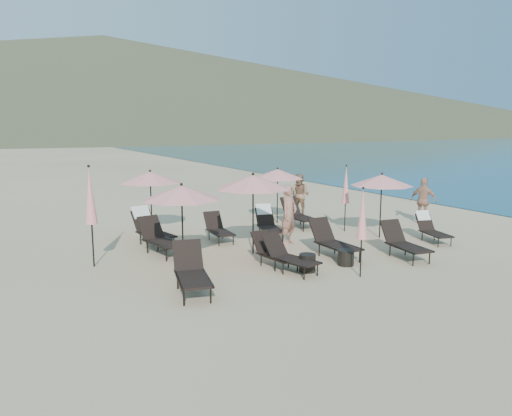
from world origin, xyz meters
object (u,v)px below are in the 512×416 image
lounger_6 (150,227)px  umbrella_open_2 (382,180)px  lounger_2 (289,255)px  umbrella_closed_1 (346,185)px  lounger_1 (273,252)px  umbrella_closed_2 (90,196)px  umbrella_closed_0 (362,215)px  umbrella_open_4 (278,174)px  beachgoer_c (424,200)px  umbrella_open_3 (150,177)px  lounger_3 (333,241)px  side_table_1 (346,258)px  beachgoer_a (289,215)px  lounger_0 (191,271)px  lounger_8 (218,228)px  beachgoer_b (300,195)px  lounger_10 (298,214)px  umbrella_open_0 (182,193)px  umbrella_open_1 (253,182)px  lounger_7 (160,238)px  side_table_0 (307,263)px  lounger_5 (431,228)px  lounger_9 (268,223)px  lounger_4 (404,242)px

lounger_6 → umbrella_open_2: size_ratio=0.88×
lounger_2 → umbrella_closed_1: (4.48, 3.23, 1.24)m
lounger_1 → umbrella_closed_2: umbrella_closed_2 is taller
umbrella_closed_0 → lounger_1: bearing=128.1°
umbrella_open_4 → umbrella_closed_1: size_ratio=0.91×
umbrella_open_2 → beachgoer_c: bearing=18.6°
umbrella_open_3 → lounger_3: bearing=-55.7°
side_table_1 → beachgoer_a: (-0.04, 2.85, 0.75)m
lounger_0 → beachgoer_c: size_ratio=1.09×
umbrella_closed_2 → lounger_1: bearing=-29.0°
lounger_1 → beachgoer_c: 8.56m
lounger_8 → beachgoer_b: 5.54m
lounger_2 → umbrella_closed_1: size_ratio=0.72×
lounger_10 → beachgoer_c: 5.01m
lounger_8 → umbrella_open_0: size_ratio=0.70×
umbrella_open_1 → umbrella_closed_2: size_ratio=0.88×
side_table_1 → beachgoer_a: 2.94m
lounger_7 → side_table_0: bearing=-62.7°
lounger_8 → umbrella_open_4: size_ratio=0.73×
lounger_5 → lounger_10: 4.83m
lounger_7 → beachgoer_b: size_ratio=1.09×
umbrella_open_2 → umbrella_closed_2: size_ratio=0.80×
lounger_2 → umbrella_open_3: (-1.81, 6.07, 1.58)m
umbrella_open_3 → umbrella_closed_0: umbrella_closed_0 is taller
lounger_10 → side_table_0: 5.80m
umbrella_open_1 → beachgoer_a: bearing=16.9°
lounger_0 → beachgoer_a: 5.35m
lounger_7 → beachgoer_c: beachgoer_c is taller
beachgoer_b → lounger_0: bearing=-79.9°
umbrella_open_0 → umbrella_closed_1: size_ratio=0.95×
lounger_7 → umbrella_closed_0: size_ratio=0.83×
lounger_10 → umbrella_closed_1: size_ratio=0.77×
umbrella_open_0 → lounger_3: bearing=-16.0°
lounger_3 → lounger_10: same height
lounger_5 → umbrella_open_4: umbrella_open_4 is taller
lounger_9 → beachgoer_a: size_ratio=0.93×
umbrella_open_1 → umbrella_closed_2: (-4.48, 0.88, -0.22)m
umbrella_open_4 → beachgoer_b: bearing=27.7°
lounger_4 → umbrella_open_4: umbrella_open_4 is taller
umbrella_open_0 → umbrella_closed_0: size_ratio=0.99×
lounger_7 → beachgoer_c: size_ratio=1.07×
side_table_1 → beachgoer_c: beachgoer_c is taller
umbrella_open_3 → lounger_0: bearing=-99.3°
lounger_6 → lounger_8: bearing=-27.5°
umbrella_open_4 → lounger_2: bearing=-118.7°
umbrella_closed_1 → beachgoer_a: umbrella_closed_1 is taller
lounger_3 → lounger_9: 3.17m
side_table_0 → umbrella_open_2: bearing=25.0°
lounger_1 → side_table_0: size_ratio=3.40×
lounger_2 → beachgoer_b: beachgoer_b is taller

